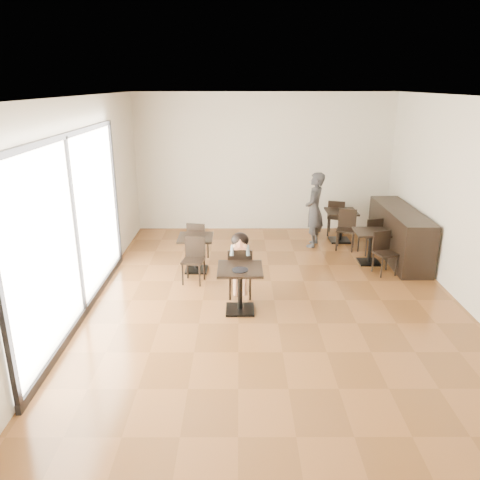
{
  "coord_description": "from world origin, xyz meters",
  "views": [
    {
      "loc": [
        -0.57,
        -6.95,
        3.38
      ],
      "look_at": [
        -0.56,
        0.13,
        1.0
      ],
      "focal_mm": 35.0,
      "sensor_mm": 36.0,
      "label": 1
    }
  ],
  "objects_px": {
    "child": "(240,265)",
    "child_table": "(240,290)",
    "adult_patron": "(314,210)",
    "chair_left_b": "(193,261)",
    "cafe_table_left": "(196,254)",
    "cafe_table_back": "(340,226)",
    "child_chair": "(240,272)",
    "chair_back_a": "(336,217)",
    "chair_mid_b": "(385,254)",
    "cafe_table_mid": "(370,247)",
    "chair_mid_a": "(370,235)",
    "chair_left_a": "(198,241)",
    "chair_back_b": "(346,230)"
  },
  "relations": [
    {
      "from": "child",
      "to": "child_table",
      "type": "bearing_deg",
      "value": -90.0
    },
    {
      "from": "adult_patron",
      "to": "chair_left_b",
      "type": "relative_size",
      "value": 1.99
    },
    {
      "from": "cafe_table_left",
      "to": "cafe_table_back",
      "type": "xyz_separation_m",
      "value": [
        3.07,
        1.74,
        0.01
      ]
    },
    {
      "from": "child_chair",
      "to": "chair_back_a",
      "type": "xyz_separation_m",
      "value": [
        2.25,
        3.32,
        -0.01
      ]
    },
    {
      "from": "adult_patron",
      "to": "chair_mid_b",
      "type": "height_order",
      "value": "adult_patron"
    },
    {
      "from": "child_table",
      "to": "adult_patron",
      "type": "distance_m",
      "value": 3.52
    },
    {
      "from": "adult_patron",
      "to": "chair_back_a",
      "type": "relative_size",
      "value": 1.9
    },
    {
      "from": "cafe_table_mid",
      "to": "chair_mid_a",
      "type": "xyz_separation_m",
      "value": [
        0.13,
        0.55,
        0.07
      ]
    },
    {
      "from": "chair_mid_b",
      "to": "chair_left_a",
      "type": "bearing_deg",
      "value": 151.95
    },
    {
      "from": "cafe_table_back",
      "to": "chair_back_b",
      "type": "height_order",
      "value": "chair_back_b"
    },
    {
      "from": "cafe_table_left",
      "to": "chair_back_a",
      "type": "height_order",
      "value": "chair_back_a"
    },
    {
      "from": "cafe_table_back",
      "to": "chair_back_b",
      "type": "relative_size",
      "value": 0.83
    },
    {
      "from": "cafe_table_mid",
      "to": "chair_back_a",
      "type": "height_order",
      "value": "chair_back_a"
    },
    {
      "from": "child_chair",
      "to": "cafe_table_back",
      "type": "relative_size",
      "value": 1.24
    },
    {
      "from": "child_table",
      "to": "child_chair",
      "type": "xyz_separation_m",
      "value": [
        0.0,
        0.55,
        0.07
      ]
    },
    {
      "from": "chair_mid_a",
      "to": "chair_mid_b",
      "type": "distance_m",
      "value": 1.1
    },
    {
      "from": "cafe_table_left",
      "to": "chair_mid_b",
      "type": "height_order",
      "value": "chair_mid_b"
    },
    {
      "from": "adult_patron",
      "to": "chair_left_a",
      "type": "distance_m",
      "value": 2.61
    },
    {
      "from": "chair_mid_a",
      "to": "chair_left_b",
      "type": "xyz_separation_m",
      "value": [
        -3.51,
        -1.49,
        0.01
      ]
    },
    {
      "from": "chair_left_b",
      "to": "chair_back_a",
      "type": "distance_m",
      "value": 4.13
    },
    {
      "from": "chair_mid_a",
      "to": "chair_left_b",
      "type": "relative_size",
      "value": 0.97
    },
    {
      "from": "child_chair",
      "to": "chair_mid_b",
      "type": "height_order",
      "value": "child_chair"
    },
    {
      "from": "cafe_table_mid",
      "to": "chair_back_a",
      "type": "bearing_deg",
      "value": 99.43
    },
    {
      "from": "cafe_table_back",
      "to": "cafe_table_left",
      "type": "bearing_deg",
      "value": -150.47
    },
    {
      "from": "child",
      "to": "chair_back_a",
      "type": "relative_size",
      "value": 1.29
    },
    {
      "from": "child",
      "to": "cafe_table_left",
      "type": "height_order",
      "value": "child"
    },
    {
      "from": "child",
      "to": "cafe_table_back",
      "type": "bearing_deg",
      "value": 51.75
    },
    {
      "from": "child_table",
      "to": "child_chair",
      "type": "height_order",
      "value": "child_chair"
    },
    {
      "from": "child_chair",
      "to": "adult_patron",
      "type": "height_order",
      "value": "adult_patron"
    },
    {
      "from": "chair_left_b",
      "to": "chair_back_b",
      "type": "distance_m",
      "value": 3.53
    },
    {
      "from": "chair_mid_a",
      "to": "chair_back_b",
      "type": "height_order",
      "value": "chair_back_b"
    },
    {
      "from": "adult_patron",
      "to": "chair_left_b",
      "type": "height_order",
      "value": "adult_patron"
    },
    {
      "from": "child_chair",
      "to": "cafe_table_mid",
      "type": "bearing_deg",
      "value": -149.61
    },
    {
      "from": "cafe_table_mid",
      "to": "chair_back_b",
      "type": "distance_m",
      "value": 0.87
    },
    {
      "from": "adult_patron",
      "to": "cafe_table_left",
      "type": "relative_size",
      "value": 2.39
    },
    {
      "from": "chair_mid_a",
      "to": "child_chair",
      "type": "bearing_deg",
      "value": 20.77
    },
    {
      "from": "child_table",
      "to": "chair_left_b",
      "type": "relative_size",
      "value": 0.89
    },
    {
      "from": "chair_mid_b",
      "to": "cafe_table_back",
      "type": "bearing_deg",
      "value": 86.35
    },
    {
      "from": "child_chair",
      "to": "chair_left_b",
      "type": "height_order",
      "value": "child_chair"
    },
    {
      "from": "chair_mid_b",
      "to": "chair_back_a",
      "type": "height_order",
      "value": "chair_back_a"
    },
    {
      "from": "child_table",
      "to": "chair_mid_a",
      "type": "xyz_separation_m",
      "value": [
        2.68,
        2.6,
        0.03
      ]
    },
    {
      "from": "child_table",
      "to": "chair_mid_b",
      "type": "bearing_deg",
      "value": 29.13
    },
    {
      "from": "child_table",
      "to": "adult_patron",
      "type": "relative_size",
      "value": 0.45
    },
    {
      "from": "chair_left_a",
      "to": "chair_back_a",
      "type": "bearing_deg",
      "value": -141.6
    },
    {
      "from": "chair_mid_a",
      "to": "cafe_table_mid",
      "type": "bearing_deg",
      "value": 59.86
    },
    {
      "from": "child_chair",
      "to": "adult_patron",
      "type": "relative_size",
      "value": 0.54
    },
    {
      "from": "adult_patron",
      "to": "chair_back_b",
      "type": "relative_size",
      "value": 1.9
    },
    {
      "from": "cafe_table_left",
      "to": "chair_left_a",
      "type": "xyz_separation_m",
      "value": [
        0.0,
        0.55,
        0.07
      ]
    },
    {
      "from": "child_chair",
      "to": "chair_mid_a",
      "type": "xyz_separation_m",
      "value": [
        2.68,
        2.05,
        -0.04
      ]
    },
    {
      "from": "child",
      "to": "chair_left_a",
      "type": "xyz_separation_m",
      "value": [
        -0.83,
        1.66,
        -0.14
      ]
    }
  ]
}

